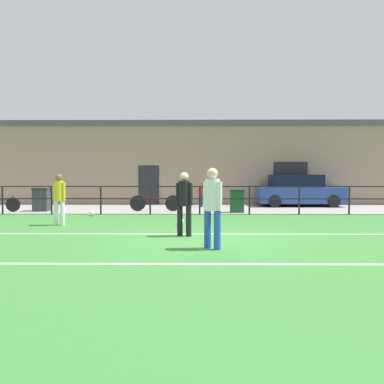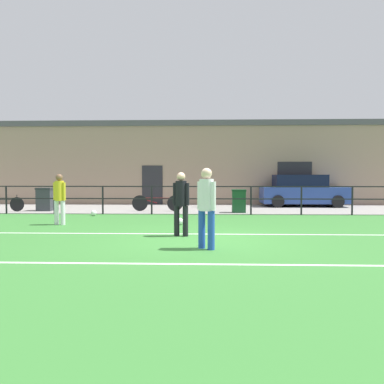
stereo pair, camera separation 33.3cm
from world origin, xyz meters
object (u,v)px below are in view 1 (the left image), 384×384
object	(u,v)px
soccer_ball_spare	(92,213)
parked_car_red	(299,191)
soccer_ball_match	(181,221)
player_striker	(59,196)
player_goalkeeper	(184,200)
trash_bin_0	(237,201)
bicycle_parked_1	(155,203)
spectator_child	(203,193)
trash_bin_1	(42,199)
player_winger	(212,203)

from	to	relation	value
soccer_ball_spare	parked_car_red	distance (m)	10.35
soccer_ball_match	player_striker	bearing A→B (deg)	-178.68
player_goalkeeper	trash_bin_0	world-z (taller)	player_goalkeeper
soccer_ball_match	bicycle_parked_1	distance (m)	4.67
soccer_ball_spare	spectator_child	distance (m)	6.03
player_striker	trash_bin_0	world-z (taller)	player_striker
trash_bin_1	spectator_child	bearing A→B (deg)	17.59
player_goalkeeper	trash_bin_0	bearing A→B (deg)	91.66
soccer_ball_spare	trash_bin_0	bearing A→B (deg)	13.29
player_goalkeeper	player_striker	world-z (taller)	player_goalkeeper
soccer_ball_match	trash_bin_0	world-z (taller)	trash_bin_0
spectator_child	trash_bin_1	size ratio (longest dim) A/B	1.19
player_striker	bicycle_parked_1	bearing A→B (deg)	76.49
player_winger	bicycle_parked_1	xyz separation A→B (m)	(-2.13, 8.41, -0.60)
trash_bin_0	soccer_ball_spare	bearing A→B (deg)	-166.71
soccer_ball_spare	trash_bin_0	xyz separation A→B (m)	(5.75, 1.36, 0.40)
player_goalkeeper	player_winger	world-z (taller)	player_winger
parked_car_red	bicycle_parked_1	size ratio (longest dim) A/B	1.88
player_winger	spectator_child	size ratio (longest dim) A/B	1.43
soccer_ball_match	spectator_child	distance (m)	6.80
spectator_child	trash_bin_0	size ratio (longest dim) A/B	1.25
soccer_ball_match	parked_car_red	size ratio (longest dim) A/B	0.05
parked_car_red	spectator_child	bearing A→B (deg)	-173.53
soccer_ball_spare	soccer_ball_match	bearing A→B (deg)	-36.42
player_goalkeeper	trash_bin_1	bearing A→B (deg)	153.72
player_winger	trash_bin_1	world-z (taller)	player_winger
spectator_child	trash_bin_1	bearing A→B (deg)	23.23
player_goalkeeper	player_winger	size ratio (longest dim) A/B	0.96
spectator_child	player_winger	bearing A→B (deg)	95.67
spectator_child	bicycle_parked_1	size ratio (longest dim) A/B	0.54
spectator_child	player_striker	bearing A→B (deg)	61.21
parked_car_red	trash_bin_0	bearing A→B (deg)	-136.44
soccer_ball_match	trash_bin_0	xyz separation A→B (m)	(2.21, 3.97, 0.40)
player_winger	bicycle_parked_1	world-z (taller)	player_winger
player_goalkeeper	spectator_child	distance (m)	8.95
spectator_child	player_goalkeeper	bearing A→B (deg)	91.48
parked_car_red	trash_bin_1	xyz separation A→B (m)	(-11.93, -2.80, -0.24)
spectator_child	parked_car_red	distance (m)	4.87
player_striker	trash_bin_1	world-z (taller)	player_striker
trash_bin_0	soccer_ball_match	bearing A→B (deg)	-119.11
bicycle_parked_1	parked_car_red	bearing A→B (deg)	21.84
soccer_ball_spare	bicycle_parked_1	bearing A→B (deg)	39.64
spectator_child	soccer_ball_match	bearing A→B (deg)	88.53
soccer_ball_spare	trash_bin_1	distance (m)	3.31
player_goalkeeper	player_striker	bearing A→B (deg)	171.93
bicycle_parked_1	player_goalkeeper	bearing A→B (deg)	-77.54
player_goalkeeper	player_striker	distance (m)	4.54
soccer_ball_spare	spectator_child	xyz separation A→B (m)	(4.38, 4.11, 0.60)
soccer_ball_spare	parked_car_red	bearing A→B (deg)	26.80
player_winger	soccer_ball_spare	distance (m)	7.92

